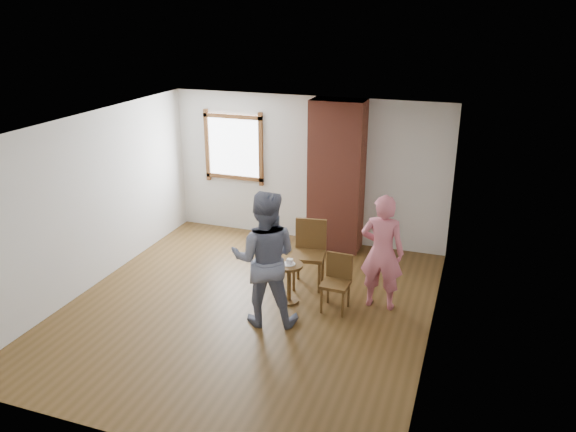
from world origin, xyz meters
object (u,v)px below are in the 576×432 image
Objects in this scene: man at (265,258)px; person_pink at (382,252)px; stoneware_crock at (307,235)px; dining_chair_right at (337,279)px; side_table at (289,277)px; dining_chair_left at (310,249)px.

person_pink is at bearing -160.52° from man.
stoneware_crock is 2.32m from person_pink.
dining_chair_right is 1.34× the size of side_table.
dining_chair_left is at bearing 81.19° from side_table.
stoneware_crock is 0.31× the size of person_pink.
side_table is (0.34, -1.91, 0.15)m from stoneware_crock.
person_pink is at bearing 26.64° from dining_chair_right.
dining_chair_right reaches higher than stoneware_crock.
man is (0.21, -2.50, 0.67)m from stoneware_crock.
dining_chair_right is 0.73m from person_pink.
side_table is at bearing -79.91° from stoneware_crock.
stoneware_crock is at bearing -44.19° from person_pink.
dining_chair_left is 0.84m from dining_chair_right.
stoneware_crock is at bearing 100.87° from dining_chair_left.
side_table is 0.32× the size of man.
side_table reaches higher than stoneware_crock.
person_pink reaches higher than stoneware_crock.
dining_chair_left is at bearing -15.32° from person_pink.
dining_chair_right is at bearing -155.30° from man.
stoneware_crock is 2.12m from dining_chair_right.
dining_chair_right is 0.48× the size of person_pink.
man is (-0.23, -1.25, 0.36)m from dining_chair_left.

